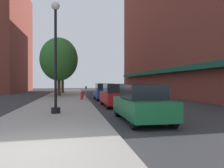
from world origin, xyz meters
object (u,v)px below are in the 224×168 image
tree_mid (63,63)px  car_blue (104,92)px  tree_near (59,59)px  car_green (142,103)px  parking_meter_near (86,92)px  fire_hydrant (82,95)px  car_red (116,95)px  lamppost (56,55)px

tree_mid → car_blue: size_ratio=1.63×
tree_near → car_green: (4.78, -18.53, -3.80)m
parking_meter_near → car_blue: size_ratio=0.30×
parking_meter_near → car_green: 9.74m
tree_near → car_blue: size_ratio=1.67×
fire_hydrant → parking_meter_near: size_ratio=0.60×
tree_near → car_red: bearing=-68.8°
parking_meter_near → car_blue: (1.95, 2.81, -0.14)m
lamppost → tree_near: bearing=93.0°
car_red → car_blue: size_ratio=1.00×
tree_mid → car_blue: tree_mid is taller
parking_meter_near → car_blue: car_blue is taller
tree_near → parking_meter_near: bearing=-72.5°
car_red → car_blue: 6.14m
fire_hydrant → tree_near: (-2.55, 6.92, 4.09)m
fire_hydrant → tree_mid: (-2.40, 12.66, 4.20)m
tree_near → car_green: 19.51m
parking_meter_near → car_red: bearing=-59.6°
car_green → car_blue: same height
fire_hydrant → tree_near: size_ratio=0.11×
parking_meter_near → car_blue: bearing=55.3°
fire_hydrant → car_blue: (2.23, 0.74, 0.29)m
tree_near → lamppost: bearing=-87.0°
car_red → tree_mid: bearing=106.3°
tree_mid → car_red: (4.63, -18.05, -3.91)m
lamppost → parking_meter_near: bearing=74.2°
tree_mid → car_blue: (4.63, -11.92, -3.91)m
tree_mid → tree_near: bearing=-91.5°
car_red → tree_near: bearing=113.2°
parking_meter_near → fire_hydrant: bearing=97.7°
tree_near → car_green: size_ratio=1.67×
fire_hydrant → car_red: car_red is taller
tree_near → car_red: 13.74m
lamppost → car_red: 5.90m
tree_near → car_green: bearing=-75.5°
tree_mid → car_red: tree_mid is taller
car_green → car_blue: bearing=88.9°
tree_near → car_red: size_ratio=1.67×
tree_near → car_blue: (4.78, -6.17, -3.80)m
tree_near → car_red: (4.78, -12.31, -3.80)m
car_green → fire_hydrant: bearing=99.7°
fire_hydrant → parking_meter_near: 2.13m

